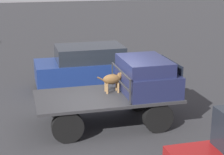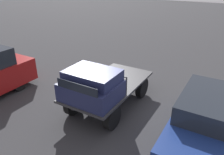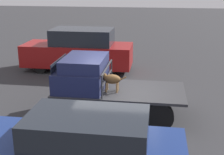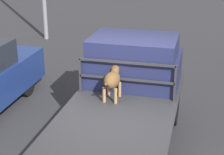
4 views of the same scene
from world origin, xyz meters
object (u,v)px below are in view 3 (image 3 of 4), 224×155
object	(u,v)px
parked_pickup_far	(79,50)
parked_sedan	(80,149)
dog	(110,79)
flatbed_truck	(120,97)

from	to	relation	value
parked_pickup_far	parked_sedan	bearing A→B (deg)	98.54
dog	parked_pickup_far	bearing A→B (deg)	-76.50
dog	parked_sedan	world-z (taller)	parked_sedan
flatbed_truck	parked_sedan	distance (m)	3.60
dog	parked_pickup_far	size ratio (longest dim) A/B	0.18
flatbed_truck	parked_pickup_far	bearing A→B (deg)	-62.34
parked_sedan	flatbed_truck	bearing A→B (deg)	-93.83
flatbed_truck	dog	bearing A→B (deg)	38.52
parked_pickup_far	flatbed_truck	bearing A→B (deg)	111.77
flatbed_truck	dog	distance (m)	0.75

